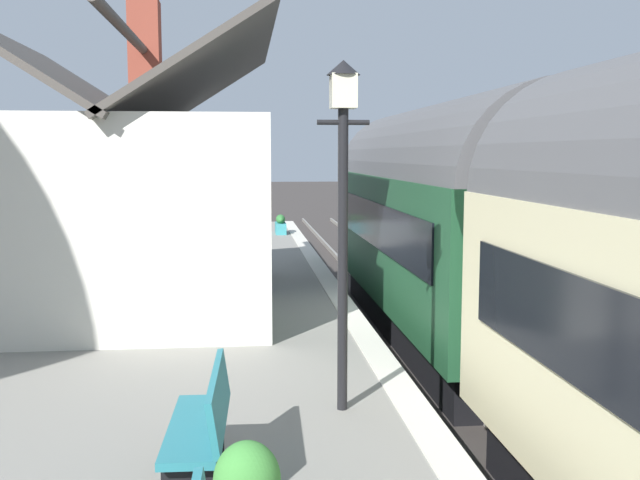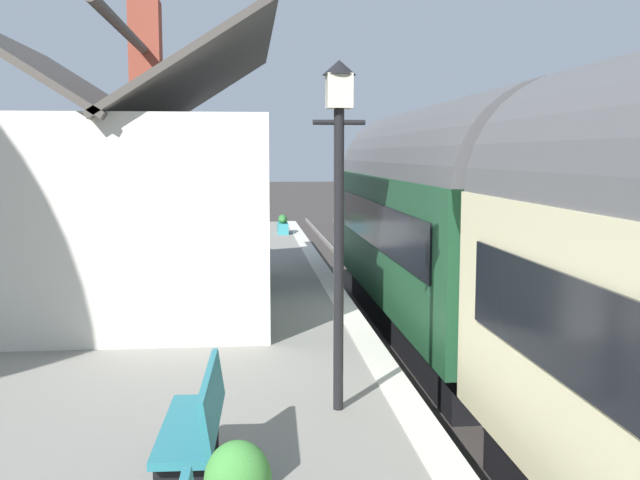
% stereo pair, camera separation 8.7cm
% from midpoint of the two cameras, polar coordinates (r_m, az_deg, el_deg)
% --- Properties ---
extents(ground_plane, '(160.00, 160.00, 0.00)m').
position_cam_midpoint_polar(ground_plane, '(12.34, 7.89, -9.43)').
color(ground_plane, '#383330').
extents(platform, '(32.00, 5.75, 0.89)m').
position_cam_midpoint_polar(platform, '(11.95, -10.64, -7.80)').
color(platform, gray).
rests_on(platform, ground).
extents(platform_edge_coping, '(32.00, 0.36, 0.02)m').
position_cam_midpoint_polar(platform_edge_coping, '(11.90, 2.40, -5.50)').
color(platform_edge_coping, beige).
rests_on(platform_edge_coping, platform).
extents(rail_near, '(52.00, 0.08, 0.14)m').
position_cam_midpoint_polar(rail_near, '(12.79, 15.05, -8.70)').
color(rail_near, gray).
rests_on(rail_near, ground).
extents(rail_far, '(52.00, 0.08, 0.14)m').
position_cam_midpoint_polar(rail_far, '(12.36, 8.71, -9.08)').
color(rail_far, gray).
rests_on(rail_far, ground).
extents(train, '(19.36, 2.73, 4.32)m').
position_cam_midpoint_polar(train, '(9.34, 17.83, -0.97)').
color(train, black).
rests_on(train, ground).
extents(station_building, '(6.62, 4.53, 5.68)m').
position_cam_midpoint_polar(station_building, '(12.77, -13.72, 2.57)').
color(station_building, silver).
rests_on(station_building, platform).
extents(bench_mid_platform, '(1.41, 0.47, 0.88)m').
position_cam_midpoint_polar(bench_mid_platform, '(5.83, -9.03, -13.88)').
color(bench_mid_platform, '#26727F').
rests_on(bench_mid_platform, platform).
extents(planter_by_door, '(0.38, 0.38, 0.67)m').
position_cam_midpoint_polar(planter_by_door, '(20.10, -6.88, 0.40)').
color(planter_by_door, gray).
rests_on(planter_by_door, platform).
extents(planter_bench_left, '(0.95, 0.32, 0.60)m').
position_cam_midpoint_polar(planter_bench_left, '(23.45, -2.78, 1.20)').
color(planter_bench_left, teal).
rests_on(planter_bench_left, platform).
extents(lamp_post_platform, '(0.32, 0.50, 3.39)m').
position_cam_midpoint_polar(lamp_post_platform, '(7.07, 1.82, 5.66)').
color(lamp_post_platform, black).
rests_on(lamp_post_platform, platform).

